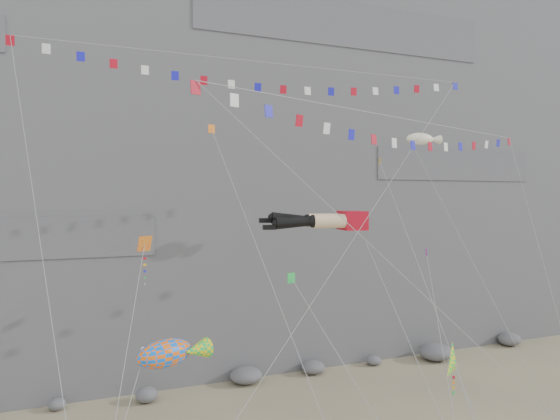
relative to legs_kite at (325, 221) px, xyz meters
The scene contains 13 objects.
cliff 27.30m from the legs_kite, 94.59° to the left, with size 80.00×28.00×50.00m, color slate.
talus_boulders 16.10m from the legs_kite, 101.62° to the left, with size 60.00×3.00×1.20m, color slate, non-canonical shape.
legs_kite is the anchor object (origin of this frame).
flag_banner_upper 10.93m from the legs_kite, 144.16° to the left, with size 30.73×14.37×30.16m.
flag_banner_lower 8.24m from the legs_kite, 62.71° to the right, with size 27.43×10.90×22.33m.
harlequin_kite 12.23m from the legs_kite, 167.23° to the right, with size 4.72×10.40×16.10m.
fish_windsock 14.13m from the legs_kite, 153.08° to the right, with size 6.84×7.32×10.69m.
delta_kite 11.74m from the legs_kite, 71.72° to the right, with size 3.83×8.41×10.20m.
blimp_windsock 12.00m from the legs_kite, 17.51° to the left, with size 3.60×14.21×23.56m.
small_kite_a 9.10m from the legs_kite, behind, with size 3.82×13.54×23.07m.
small_kite_b 6.90m from the legs_kite, 26.98° to the right, with size 6.55×11.49×16.76m.
small_kite_c 7.50m from the legs_kite, 131.61° to the right, with size 4.01×10.42×14.79m.
small_kite_d 5.94m from the legs_kite, ahead, with size 3.44×15.87×23.27m.
Camera 1 is at (-14.54, -23.81, 14.92)m, focal length 35.00 mm.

